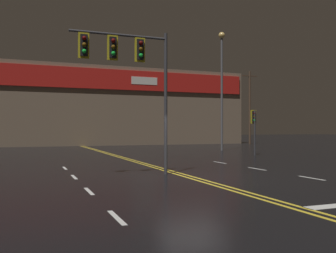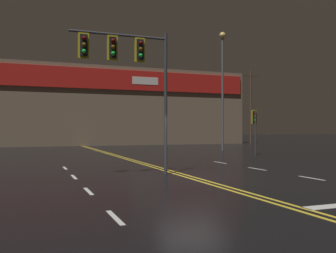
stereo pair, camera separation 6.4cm
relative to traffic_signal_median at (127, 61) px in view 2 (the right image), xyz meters
The scene contains 7 objects.
ground_plane 5.33m from the traffic_signal_median, 32.66° to the right, with size 200.00×200.00×0.00m, color black.
road_markings 6.02m from the traffic_signal_median, 40.04° to the right, with size 12.58×60.00×0.01m.
traffic_signal_median is the anchor object (origin of this frame).
traffic_signal_corner_northeast 14.66m from the traffic_signal_median, 35.78° to the left, with size 0.42×0.36×3.28m.
streetlight_far_median 19.32m from the traffic_signal_median, 49.32° to the left, with size 0.56×0.56×10.51m.
building_backdrop 32.90m from the traffic_signal_median, 86.13° to the left, with size 41.36×10.23×9.25m.
utility_pole_row 25.89m from the traffic_signal_median, 93.07° to the left, with size 45.89×0.26×11.68m.
Camera 2 is at (-6.01, -13.22, 1.87)m, focal length 40.00 mm.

